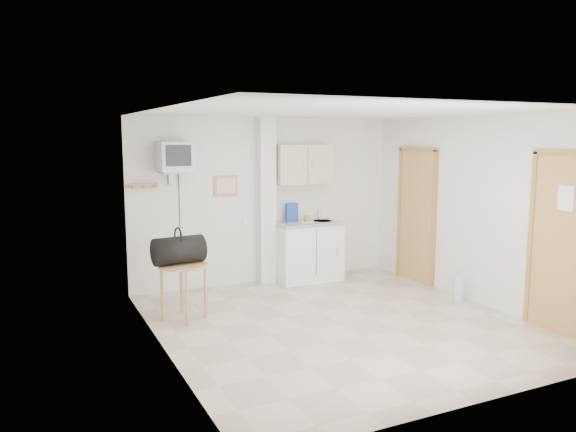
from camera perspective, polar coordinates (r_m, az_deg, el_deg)
name	(u,v)px	position (r m, az deg, el deg)	size (l,w,h in m)	color
ground	(340,323)	(6.88, 5.35, -10.80)	(4.50, 4.50, 0.00)	#C3B19C
room_envelope	(356,194)	(6.74, 6.89, 2.20)	(4.24, 4.54, 2.55)	white
kitchenette	(307,229)	(8.66, 1.91, -1.33)	(1.03, 0.58, 2.10)	white
crt_television	(175,158)	(7.84, -11.43, 5.84)	(0.44, 0.45, 2.15)	slate
round_table	(183,272)	(6.95, -10.58, -5.60)	(0.61, 0.61, 0.69)	tan
duffel_bag	(179,250)	(6.91, -11.06, -3.40)	(0.64, 0.40, 0.45)	black
water_bottle	(459,288)	(8.03, 16.95, -7.00)	(0.13, 0.13, 0.40)	#ACCBEB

